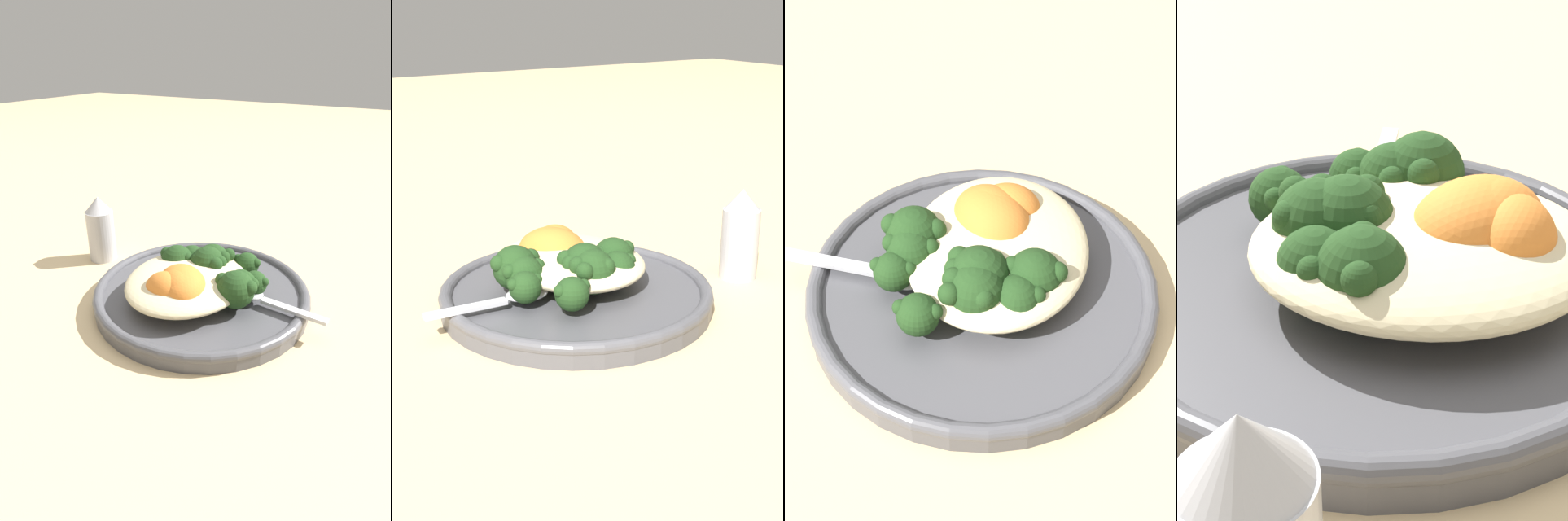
# 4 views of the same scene
# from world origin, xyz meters

# --- Properties ---
(ground_plane) EXTENTS (4.00, 4.00, 0.00)m
(ground_plane) POSITION_xyz_m (0.00, 0.00, 0.00)
(ground_plane) COLOR #D6B784
(plate) EXTENTS (0.25, 0.25, 0.02)m
(plate) POSITION_xyz_m (-0.01, 0.00, 0.01)
(plate) COLOR #4C4C51
(plate) RESTS_ON ground_plane
(quinoa_mound) EXTENTS (0.15, 0.13, 0.03)m
(quinoa_mound) POSITION_xyz_m (-0.03, 0.01, 0.04)
(quinoa_mound) COLOR beige
(quinoa_mound) RESTS_ON plate
(broccoli_stalk_0) EXTENTS (0.04, 0.09, 0.04)m
(broccoli_stalk_0) POSITION_xyz_m (-0.03, -0.04, 0.04)
(broccoli_stalk_0) COLOR #9EBC66
(broccoli_stalk_0) RESTS_ON plate
(broccoli_stalk_1) EXTENTS (0.06, 0.10, 0.03)m
(broccoli_stalk_1) POSITION_xyz_m (-0.02, -0.04, 0.04)
(broccoli_stalk_1) COLOR #9EBC66
(broccoli_stalk_1) RESTS_ON plate
(broccoli_stalk_2) EXTENTS (0.07, 0.09, 0.03)m
(broccoli_stalk_2) POSITION_xyz_m (-0.01, -0.04, 0.03)
(broccoli_stalk_2) COLOR #9EBC66
(broccoli_stalk_2) RESTS_ON plate
(broccoli_stalk_3) EXTENTS (0.11, 0.07, 0.03)m
(broccoli_stalk_3) POSITION_xyz_m (0.02, -0.02, 0.03)
(broccoli_stalk_3) COLOR #9EBC66
(broccoli_stalk_3) RESTS_ON plate
(broccoli_stalk_4) EXTENTS (0.08, 0.04, 0.04)m
(broccoli_stalk_4) POSITION_xyz_m (0.02, -0.00, 0.04)
(broccoli_stalk_4) COLOR #9EBC66
(broccoli_stalk_4) RESTS_ON plate
(broccoli_stalk_5) EXTENTS (0.08, 0.04, 0.04)m
(broccoli_stalk_5) POSITION_xyz_m (0.00, -0.00, 0.04)
(broccoli_stalk_5) COLOR #9EBC66
(broccoli_stalk_5) RESTS_ON plate
(broccoli_stalk_6) EXTENTS (0.10, 0.07, 0.03)m
(broccoli_stalk_6) POSITION_xyz_m (0.01, 0.02, 0.04)
(broccoli_stalk_6) COLOR #9EBC66
(broccoli_stalk_6) RESTS_ON plate
(broccoli_stalk_7) EXTENTS (0.07, 0.07, 0.04)m
(broccoli_stalk_7) POSITION_xyz_m (-0.00, 0.03, 0.04)
(broccoli_stalk_7) COLOR #9EBC66
(broccoli_stalk_7) RESTS_ON plate
(sweet_potato_chunk_0) EXTENTS (0.04, 0.05, 0.04)m
(sweet_potato_chunk_0) POSITION_xyz_m (-0.06, 0.01, 0.04)
(sweet_potato_chunk_0) COLOR orange
(sweet_potato_chunk_0) RESTS_ON plate
(sweet_potato_chunk_1) EXTENTS (0.07, 0.07, 0.04)m
(sweet_potato_chunk_1) POSITION_xyz_m (-0.05, 0.00, 0.04)
(sweet_potato_chunk_1) COLOR orange
(sweet_potato_chunk_1) RESTS_ON plate
(sweet_potato_chunk_2) EXTENTS (0.08, 0.08, 0.04)m
(sweet_potato_chunk_2) POSITION_xyz_m (-0.05, -0.00, 0.04)
(sweet_potato_chunk_2) COLOR orange
(sweet_potato_chunk_2) RESTS_ON plate
(spoon) EXTENTS (0.03, 0.11, 0.01)m
(spoon) POSITION_xyz_m (-0.00, -0.07, 0.03)
(spoon) COLOR silver
(spoon) RESTS_ON plate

